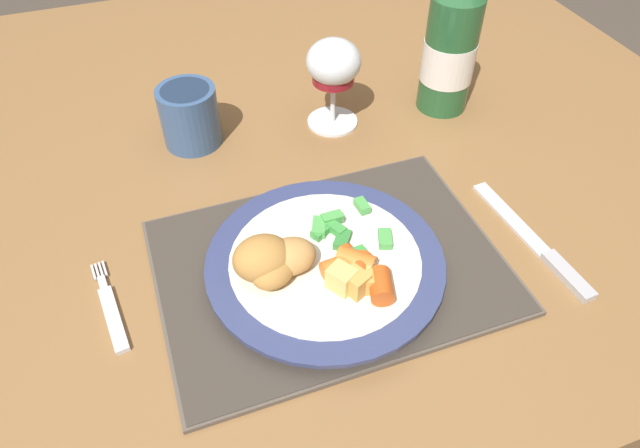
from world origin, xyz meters
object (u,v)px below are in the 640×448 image
object	(u,v)px
dinner_plate	(325,264)
table_knife	(540,247)
fork	(111,312)
bottle	(451,42)
wine_glass	(333,66)
dining_table	(269,180)
drinking_cup	(189,115)

from	to	relation	value
dinner_plate	table_knife	size ratio (longest dim) A/B	1.28
fork	bottle	size ratio (longest dim) A/B	0.46
fork	wine_glass	distance (m)	0.42
bottle	fork	bearing A→B (deg)	-155.87
dining_table	bottle	world-z (taller)	bottle
fork	table_knife	bearing A→B (deg)	-8.98
wine_glass	drinking_cup	size ratio (longest dim) A/B	1.56
bottle	drinking_cup	xyz separation A→B (m)	(-0.36, 0.04, -0.06)
dinner_plate	fork	xyz separation A→B (m)	(-0.22, 0.03, -0.01)
dinner_plate	wine_glass	world-z (taller)	wine_glass
table_knife	bottle	world-z (taller)	bottle
wine_glass	drinking_cup	distance (m)	0.20
wine_glass	bottle	bearing A→B (deg)	-5.12
dinner_plate	dining_table	bearing A→B (deg)	88.24
table_knife	dinner_plate	bearing A→B (deg)	168.86
bottle	drinking_cup	size ratio (longest dim) A/B	3.37
fork	drinking_cup	xyz separation A→B (m)	(0.14, 0.26, 0.04)
dining_table	fork	bearing A→B (deg)	-134.42
wine_glass	dinner_plate	bearing A→B (deg)	-112.21
bottle	dining_table	bearing A→B (deg)	177.28
dinner_plate	bottle	size ratio (longest dim) A/B	0.93
fork	wine_glass	xyz separation A→B (m)	(0.33, 0.24, 0.09)
table_knife	wine_glass	bearing A→B (deg)	113.20
dining_table	wine_glass	world-z (taller)	wine_glass
table_knife	bottle	bearing A→B (deg)	83.50
drinking_cup	bottle	bearing A→B (deg)	-5.80
wine_glass	bottle	world-z (taller)	bottle
dinner_plate	fork	size ratio (longest dim) A/B	2.02
table_knife	bottle	size ratio (longest dim) A/B	0.73
table_knife	bottle	xyz separation A→B (m)	(0.03, 0.30, 0.10)
dining_table	drinking_cup	bearing A→B (deg)	165.79
fork	dinner_plate	bearing A→B (deg)	-6.62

